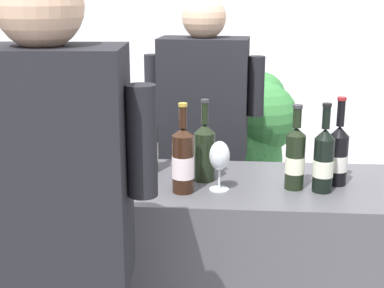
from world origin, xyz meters
TOP-DOWN VIEW (x-y plane):
  - wall_back at (0.00, 2.60)m, footprint 8.00×0.10m
  - wine_bottle_0 at (-0.44, 0.17)m, footprint 0.08×0.08m
  - wine_bottle_1 at (-0.49, -0.03)m, footprint 0.08×0.08m
  - wine_bottle_2 at (-0.28, -0.09)m, footprint 0.07×0.07m
  - wine_bottle_3 at (0.58, -0.07)m, footprint 0.07×0.07m
  - wine_bottle_4 at (0.48, -0.05)m, footprint 0.07×0.07m
  - wine_bottle_5 at (0.14, 0.02)m, footprint 0.08×0.08m
  - wine_bottle_6 at (0.07, -0.12)m, footprint 0.08×0.08m
  - wine_bottle_7 at (-0.25, 0.00)m, footprint 0.08×0.08m
  - wine_bottle_8 at (-0.31, 0.11)m, footprint 0.07×0.07m
  - wine_bottle_9 at (-0.10, 0.11)m, footprint 0.08×0.08m
  - wine_bottle_10 at (0.64, 0.01)m, footprint 0.08×0.08m
  - wine_glass at (0.20, -0.09)m, footprint 0.08×0.08m
  - person_server at (0.10, 0.64)m, footprint 0.58×0.27m
  - potted_shrub at (0.34, 1.07)m, footprint 0.55×0.58m

SIDE VIEW (x-z plane):
  - potted_shrub at x=0.34m, z-range 0.18..1.41m
  - person_server at x=0.10m, z-range -0.02..1.66m
  - wine_bottle_9 at x=-0.10m, z-range 0.93..1.26m
  - wine_bottle_1 at x=-0.49m, z-range 0.94..1.26m
  - wine_bottle_10 at x=0.64m, z-range 0.93..1.27m
  - wine_bottle_0 at x=-0.44m, z-range 0.94..1.26m
  - wine_bottle_5 at x=0.14m, z-range 0.94..1.26m
  - wine_bottle_6 at x=0.07m, z-range 0.94..1.27m
  - wine_bottle_3 at x=0.58m, z-range 0.94..1.27m
  - wine_bottle_4 at x=0.48m, z-range 0.94..1.26m
  - wine_bottle_8 at x=-0.31m, z-range 0.94..1.27m
  - wine_glass at x=0.20m, z-range 1.01..1.20m
  - wine_bottle_2 at x=-0.28m, z-range 0.94..1.29m
  - wine_bottle_7 at x=-0.25m, z-range 0.94..1.29m
  - wall_back at x=0.00m, z-range 0.00..2.80m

